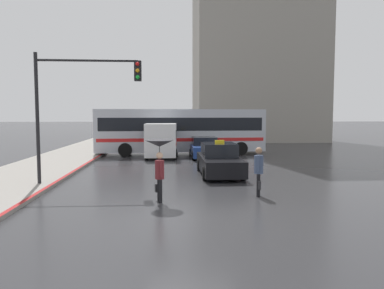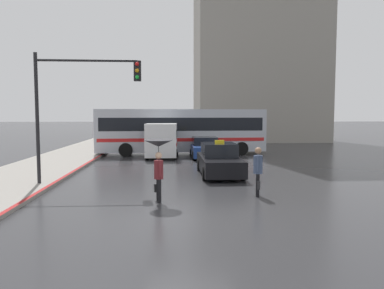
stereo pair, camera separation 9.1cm
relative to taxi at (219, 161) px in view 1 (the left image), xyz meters
name	(u,v)px [view 1 (the left image)]	position (x,y,z in m)	size (l,w,h in m)	color
ground_plane	(193,218)	(-1.80, -7.49, -0.69)	(300.00, 300.00, 0.00)	#2D2D30
taxi	(219,161)	(0.00, 0.00, 0.00)	(1.91, 4.67, 1.68)	black
sedan_red	(204,148)	(0.01, 7.32, -0.05)	(1.91, 4.19, 1.40)	navy
ambulance_van	(162,138)	(-2.84, 8.42, 0.60)	(2.27, 5.54, 2.32)	white
city_bus	(180,129)	(-1.54, 9.55, 1.14)	(12.26, 3.26, 3.29)	#B2B7C1
pedestrian_with_umbrella	(159,153)	(-2.77, -5.50, 0.93)	(0.96, 0.96, 2.06)	black
pedestrian_man	(259,168)	(0.72, -4.87, 0.33)	(0.40, 0.62, 1.75)	black
traffic_light	(81,93)	(-5.94, -2.49, 3.08)	(4.21, 0.38, 5.35)	black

